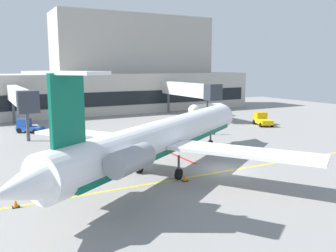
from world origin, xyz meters
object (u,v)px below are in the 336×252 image
(regional_jet, at_px, (163,137))
(baggage_tug, at_px, (28,126))
(fuel_tank, at_px, (207,109))
(marshaller, at_px, (214,127))
(pushback_tractor, at_px, (204,117))
(belt_loader, at_px, (262,120))

(regional_jet, bearing_deg, baggage_tug, 105.74)
(fuel_tank, height_order, marshaller, fuel_tank)
(pushback_tractor, bearing_deg, fuel_tank, 51.39)
(belt_loader, bearing_deg, pushback_tractor, 139.23)
(baggage_tug, bearing_deg, marshaller, -32.01)
(regional_jet, height_order, belt_loader, regional_jet)
(pushback_tractor, distance_m, fuel_tank, 8.24)
(fuel_tank, relative_size, marshaller, 3.95)
(regional_jet, bearing_deg, marshaller, 41.60)
(regional_jet, xyz_separation_m, belt_loader, (26.14, 15.94, -2.32))
(baggage_tug, height_order, fuel_tank, fuel_tank)
(belt_loader, bearing_deg, marshaller, -165.68)
(belt_loader, xyz_separation_m, marshaller, (-11.49, -2.93, 0.12))
(belt_loader, relative_size, fuel_tank, 0.56)
(regional_jet, relative_size, baggage_tug, 7.88)
(pushback_tractor, bearing_deg, baggage_tug, 169.70)
(pushback_tractor, relative_size, belt_loader, 0.87)
(pushback_tractor, relative_size, marshaller, 1.92)
(regional_jet, height_order, baggage_tug, regional_jet)
(baggage_tug, height_order, belt_loader, belt_loader)
(belt_loader, distance_m, fuel_tank, 12.72)
(baggage_tug, relative_size, fuel_tank, 0.48)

